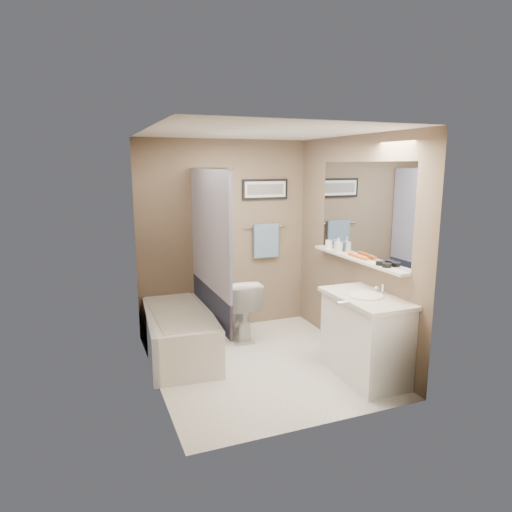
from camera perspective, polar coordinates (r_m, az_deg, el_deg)
name	(u,v)px	position (r m, az deg, el deg)	size (l,w,h in m)	color
ground	(261,364)	(4.99, 0.65, -13.37)	(2.50, 2.50, 0.00)	silver
ceiling	(262,134)	(4.55, 0.72, 15.02)	(2.20, 2.50, 0.04)	white
wall_back	(225,237)	(5.76, -3.93, 2.45)	(2.20, 0.04, 2.40)	brown
wall_front	(322,282)	(3.54, 8.21, -3.28)	(2.20, 0.04, 2.40)	brown
wall_left	(154,262)	(4.34, -12.64, -0.74)	(0.04, 2.50, 2.40)	brown
wall_right	(352,247)	(5.12, 11.94, 1.11)	(0.04, 2.50, 2.40)	brown
tile_surround	(146,272)	(4.87, -13.61, -1.90)	(0.02, 1.55, 2.00)	beige
curtain_rod	(208,168)	(4.88, -5.99, 10.83)	(0.02, 0.02, 1.55)	silver
curtain_upper	(210,230)	(4.93, -5.83, 3.26)	(0.03, 1.45, 1.28)	silver
curtain_lower	(211,303)	(5.11, -5.65, -5.88)	(0.03, 1.45, 0.36)	#242A43
mirror	(363,210)	(4.95, 13.19, 5.62)	(0.02, 1.60, 1.00)	silver
shelf	(356,259)	(4.99, 12.41, -0.34)	(0.12, 1.60, 0.03)	silver
towel_bar	(265,227)	(5.92, 1.18, 3.68)	(0.02, 0.02, 0.60)	silver
towel	(266,241)	(5.93, 1.25, 1.94)	(0.34, 0.05, 0.44)	#8CB2CC
art_frame	(265,189)	(5.89, 1.14, 8.33)	(0.62, 0.03, 0.26)	black
art_mat	(265,189)	(5.88, 1.19, 8.33)	(0.56, 0.00, 0.20)	white
art_image	(266,189)	(5.88, 1.20, 8.33)	(0.50, 0.00, 0.13)	#595959
door	(381,300)	(3.88, 15.32, -5.34)	(0.80, 0.02, 2.00)	silver
door_handle	(343,303)	(3.74, 10.77, -5.76)	(0.02, 0.02, 0.10)	silver
bathtub	(179,333)	(5.21, -9.56, -9.49)	(0.70, 1.50, 0.50)	white
tub_rim	(179,312)	(5.12, -9.66, -6.88)	(0.56, 1.36, 0.02)	silver
toilet	(238,307)	(5.62, -2.26, -6.45)	(0.42, 0.73, 0.74)	white
vanity	(365,339)	(4.70, 13.48, -10.02)	(0.50, 0.90, 0.80)	white
countertop	(366,298)	(4.56, 13.61, -5.12)	(0.54, 0.96, 0.04)	beige
sink_basin	(365,295)	(4.55, 13.53, -4.79)	(0.34, 0.34, 0.01)	white
faucet_spout	(383,289)	(4.65, 15.58, -4.00)	(0.02, 0.02, 0.10)	silver
faucet_knob	(377,288)	(4.74, 14.84, -3.95)	(0.05, 0.05, 0.05)	white
candle_bowl_near	(387,265)	(4.58, 16.01, -1.12)	(0.09, 0.09, 0.04)	black
candle_bowl_far	(380,263)	(4.66, 15.26, -0.88)	(0.09, 0.09, 0.04)	black
hair_brush_front	(361,257)	(4.92, 12.95, -0.09)	(0.04, 0.04, 0.22)	orange
hair_brush_back	(355,255)	(5.00, 12.32, 0.11)	(0.04, 0.04, 0.22)	#CB571C
pink_comb	(348,254)	(5.13, 11.38, 0.22)	(0.03, 0.16, 0.01)	#FC9ACA
glass_jar	(329,244)	(5.46, 9.08, 1.46)	(0.08, 0.08, 0.10)	white
soap_bottle	(338,245)	(5.28, 10.25, 1.41)	(0.07, 0.07, 0.16)	#999999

